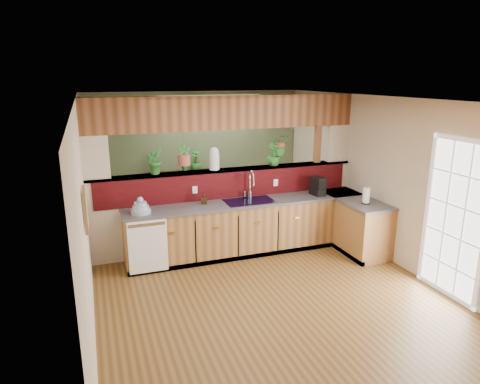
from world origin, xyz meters
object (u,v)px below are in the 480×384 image
object	(u,v)px
soap_dispenser	(204,198)
coffee_maker	(318,187)
faucet	(251,183)
dish_stack	(141,208)
paper_towel	(366,196)
glass_jar	(214,159)
shelving_console	(180,194)

from	to	relation	value
soap_dispenser	coffee_maker	bearing A→B (deg)	-4.31
faucet	coffee_maker	xyz separation A→B (m)	(1.18, -0.20, -0.12)
coffee_maker	soap_dispenser	bearing A→B (deg)	167.57
dish_stack	coffee_maker	distance (m)	3.03
paper_towel	dish_stack	bearing A→B (deg)	168.56
glass_jar	paper_towel	bearing A→B (deg)	-27.47
soap_dispenser	glass_jar	distance (m)	0.69
dish_stack	coffee_maker	xyz separation A→B (m)	(3.03, 0.02, 0.06)
faucet	paper_towel	distance (m)	1.89
soap_dispenser	dish_stack	bearing A→B (deg)	-170.72
shelving_console	dish_stack	bearing A→B (deg)	-114.64
shelving_console	soap_dispenser	bearing A→B (deg)	-91.17
paper_towel	glass_jar	distance (m)	2.55
coffee_maker	glass_jar	xyz separation A→B (m)	(-1.74, 0.42, 0.53)
glass_jar	shelving_console	size ratio (longest dim) A/B	0.27
faucet	paper_towel	world-z (taller)	faucet
soap_dispenser	faucet	bearing A→B (deg)	3.52
faucet	soap_dispenser	world-z (taller)	faucet
faucet	dish_stack	size ratio (longest dim) A/B	1.63
glass_jar	faucet	bearing A→B (deg)	-21.37
dish_stack	paper_towel	size ratio (longest dim) A/B	1.05
dish_stack	paper_towel	distance (m)	3.57
dish_stack	paper_towel	bearing A→B (deg)	-11.44
soap_dispenser	glass_jar	xyz separation A→B (m)	(0.26, 0.27, 0.58)
paper_towel	shelving_console	size ratio (longest dim) A/B	0.20
soap_dispenser	coffee_maker	size ratio (longest dim) A/B	0.61
coffee_maker	glass_jar	distance (m)	1.87
faucet	glass_jar	bearing A→B (deg)	158.63
faucet	paper_towel	size ratio (longest dim) A/B	1.71
faucet	shelving_console	world-z (taller)	faucet
dish_stack	glass_jar	distance (m)	1.49
dish_stack	shelving_console	xyz separation A→B (m)	(1.09, 2.34, -0.48)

